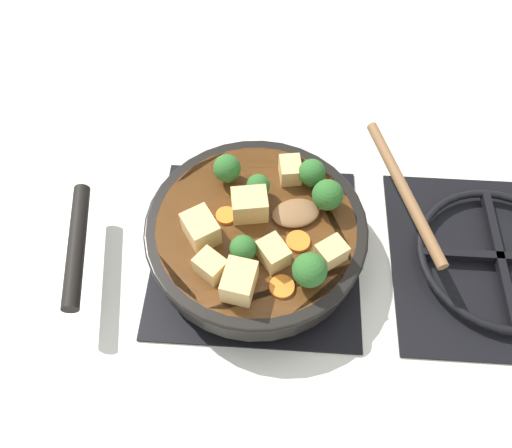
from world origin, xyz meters
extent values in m
plane|color=silver|center=(0.00, 0.00, 0.00)|extent=(2.40, 2.40, 0.00)
cube|color=black|center=(0.00, 0.00, 0.00)|extent=(0.31, 0.31, 0.01)
torus|color=black|center=(0.00, 0.00, 0.02)|extent=(0.24, 0.24, 0.01)
cube|color=black|center=(0.00, 0.00, 0.02)|extent=(0.01, 0.23, 0.01)
cube|color=black|center=(0.00, 0.00, 0.02)|extent=(0.23, 0.01, 0.01)
cube|color=black|center=(0.00, 0.36, 0.00)|extent=(0.31, 0.31, 0.01)
torus|color=black|center=(0.00, 0.36, 0.02)|extent=(0.24, 0.24, 0.01)
cube|color=black|center=(0.00, 0.36, 0.02)|extent=(0.01, 0.23, 0.01)
cube|color=black|center=(0.00, 0.36, 0.02)|extent=(0.23, 0.01, 0.01)
cylinder|color=black|center=(0.00, 0.00, 0.05)|extent=(0.31, 0.31, 0.05)
cylinder|color=brown|center=(0.00, 0.00, 0.05)|extent=(0.28, 0.28, 0.04)
torus|color=black|center=(0.00, 0.00, 0.07)|extent=(0.32, 0.32, 0.01)
cylinder|color=black|center=(0.04, -0.25, 0.06)|extent=(0.20, 0.06, 0.02)
ellipsoid|color=brown|center=(-0.02, 0.06, 0.08)|extent=(0.07, 0.08, 0.01)
cylinder|color=brown|center=(-0.07, 0.21, 0.08)|extent=(0.25, 0.09, 0.02)
cube|color=#DBB770|center=(0.05, 0.10, 0.09)|extent=(0.05, 0.05, 0.03)
cube|color=#DBB770|center=(-0.02, -0.01, 0.09)|extent=(0.05, 0.06, 0.04)
cube|color=#DBB770|center=(0.05, 0.03, 0.09)|extent=(0.05, 0.05, 0.03)
cube|color=#DBB770|center=(0.02, -0.07, 0.09)|extent=(0.06, 0.06, 0.04)
cube|color=#DBB770|center=(-0.09, 0.05, 0.09)|extent=(0.04, 0.04, 0.03)
cube|color=#DBB770|center=(0.08, -0.05, 0.09)|extent=(0.05, 0.05, 0.03)
cube|color=#DBB770|center=(0.10, -0.02, 0.09)|extent=(0.06, 0.05, 0.04)
cylinder|color=#709956|center=(0.08, 0.07, 0.08)|extent=(0.01, 0.01, 0.01)
sphere|color=#2D6628|center=(0.08, 0.07, 0.10)|extent=(0.05, 0.05, 0.05)
cylinder|color=#709956|center=(-0.05, 0.00, 0.08)|extent=(0.01, 0.01, 0.01)
sphere|color=#2D6628|center=(-0.05, 0.00, 0.10)|extent=(0.03, 0.03, 0.03)
cylinder|color=#709956|center=(0.06, -0.01, 0.08)|extent=(0.01, 0.01, 0.01)
sphere|color=#2D6628|center=(0.06, -0.01, 0.10)|extent=(0.04, 0.04, 0.04)
cylinder|color=#709956|center=(-0.08, 0.08, 0.08)|extent=(0.01, 0.01, 0.01)
sphere|color=#2D6628|center=(-0.08, 0.08, 0.10)|extent=(0.04, 0.04, 0.04)
cylinder|color=#709956|center=(-0.04, 0.10, 0.08)|extent=(0.01, 0.01, 0.01)
sphere|color=#2D6628|center=(-0.04, 0.10, 0.10)|extent=(0.04, 0.04, 0.04)
cylinder|color=#709956|center=(-0.08, -0.05, 0.08)|extent=(0.01, 0.01, 0.01)
sphere|color=#2D6628|center=(-0.08, -0.05, 0.10)|extent=(0.04, 0.04, 0.04)
cylinder|color=orange|center=(-0.01, -0.04, 0.08)|extent=(0.03, 0.03, 0.01)
cylinder|color=orange|center=(0.03, 0.06, 0.08)|extent=(0.03, 0.03, 0.01)
cylinder|color=orange|center=(0.10, 0.04, 0.08)|extent=(0.03, 0.03, 0.01)
camera|label=1|loc=(0.38, 0.02, 0.67)|focal=35.00mm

